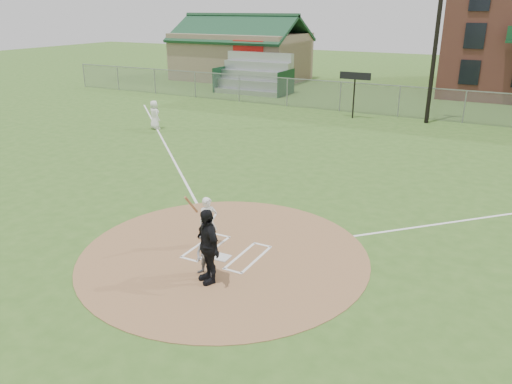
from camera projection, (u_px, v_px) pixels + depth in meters
The scene contains 14 objects.
ground at pixel (224, 255), 14.58m from camera, with size 140.00×140.00×0.00m, color #365D20.
dirt_circle at pixel (224, 254), 14.57m from camera, with size 8.40×8.40×0.02m, color #9B6F49.
home_plate at pixel (222, 257), 14.35m from camera, with size 0.43×0.43×0.03m, color silver.
foul_line_third at pixel (166, 146), 25.97m from camera, with size 0.10×24.00×0.01m, color white.
catcher at pixel (206, 255), 13.21m from camera, with size 0.58×0.45×1.19m, color gray.
umpire at pixel (208, 246), 12.81m from camera, with size 1.19×0.50×2.04m, color black.
ondeck_player at pixel (154, 115), 29.27m from camera, with size 0.82×0.53×1.67m, color white.
batters_boxes at pixel (227, 252), 14.69m from camera, with size 2.08×1.88×0.01m.
batter_at_plate at pixel (208, 222), 14.80m from camera, with size 0.66×1.04×1.78m.
outfield_fence at pixel (399, 101), 32.46m from camera, with size 56.08×0.08×2.03m.
bleachers at pixel (253, 73), 41.42m from camera, with size 6.08×3.20×3.20m.
clubhouse at pixel (241, 54), 48.95m from camera, with size 12.20×8.71×6.23m.
light_pole at pixel (440, 10), 28.80m from camera, with size 1.20×0.30×12.22m.
scoreboard_sign at pixel (355, 81), 31.58m from camera, with size 2.00×0.10×2.93m.
Camera 1 is at (6.89, -11.08, 6.81)m, focal length 35.00 mm.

